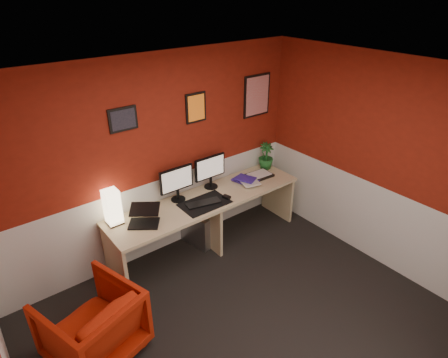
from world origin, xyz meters
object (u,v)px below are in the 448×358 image
monitor_left (177,179)px  monitor_right (211,167)px  shoji_lamp (113,208)px  laptop (143,216)px  desk (208,222)px  zen_tray (259,175)px  pc_tower (198,228)px  armchair (93,325)px  potted_plant (266,156)px

monitor_left → monitor_right: (0.52, 0.02, 0.00)m
shoji_lamp → laptop: shoji_lamp is taller
monitor_left → desk: bearing=-32.0°
desk → zen_tray: 1.00m
laptop → pc_tower: laptop is taller
desk → armchair: 1.92m
monitor_left → laptop: bearing=-159.5°
monitor_left → zen_tray: size_ratio=1.66×
monitor_left → potted_plant: bearing=-0.4°
desk → zen_tray: zen_tray is taller
desk → laptop: 1.01m
monitor_right → monitor_left: bearing=-178.1°
pc_tower → armchair: size_ratio=0.58×
laptop → armchair: (-0.90, -0.65, -0.49)m
potted_plant → desk: bearing=-171.2°
desk → monitor_left: monitor_left is taller
shoji_lamp → monitor_right: bearing=0.6°
desk → armchair: desk is taller
desk → pc_tower: (-0.07, 0.14, -0.14)m
zen_tray → armchair: bearing=-165.1°
laptop → armchair: size_ratio=0.42×
monitor_left → pc_tower: (0.23, -0.05, -0.80)m
laptop → monitor_left: bearing=57.0°
desk → shoji_lamp: (-1.14, 0.19, 0.56)m
zen_tray → monitor_right: bearing=166.7°
desk → potted_plant: potted_plant is taller
laptop → monitor_right: bearing=48.6°
monitor_right → potted_plant: 0.96m
potted_plant → shoji_lamp: bearing=179.7°
monitor_right → armchair: (-2.00, -0.89, -0.67)m
pc_tower → laptop: bearing=179.0°
zen_tray → armchair: 2.83m
monitor_right → pc_tower: (-0.28, -0.07, -0.80)m
armchair → potted_plant: bearing=179.3°
shoji_lamp → monitor_left: monitor_left is taller
zen_tray → potted_plant: size_ratio=0.92×
potted_plant → pc_tower: 1.42m
monitor_left → armchair: monitor_left is taller
pc_tower → monitor_left: bearing=154.6°
potted_plant → pc_tower: (-1.24, -0.04, -0.70)m
shoji_lamp → potted_plant: 2.31m
desk → monitor_left: (-0.30, 0.19, 0.66)m
shoji_lamp → laptop: (0.25, -0.22, -0.09)m
monitor_left → potted_plant: size_ratio=1.52×
monitor_right → potted_plant: bearing=-1.6°
desk → pc_tower: desk is taller
laptop → potted_plant: size_ratio=0.86×
zen_tray → monitor_left: bearing=173.0°
shoji_lamp → zen_tray: bearing=-4.3°
potted_plant → laptop: bearing=-174.2°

